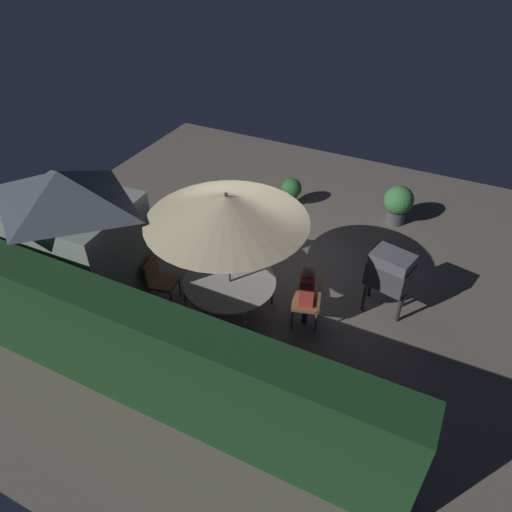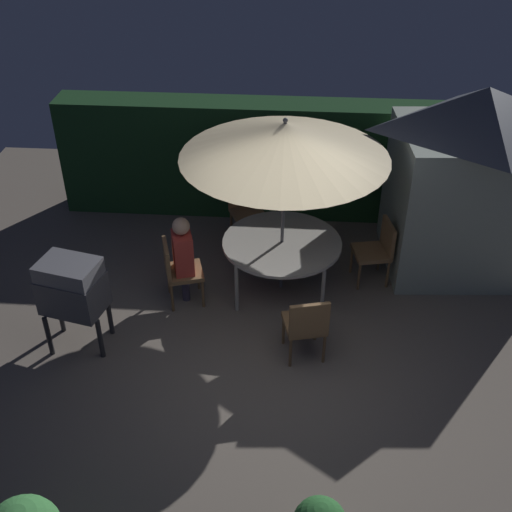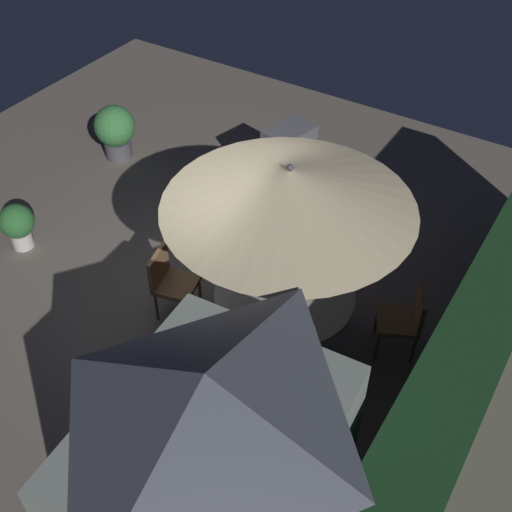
# 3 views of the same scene
# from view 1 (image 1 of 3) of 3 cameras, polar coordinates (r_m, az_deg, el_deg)

# --- Properties ---
(ground_plane) EXTENTS (11.00, 11.00, 0.00)m
(ground_plane) POSITION_cam_1_polar(r_m,az_deg,el_deg) (9.48, 1.39, -1.41)
(ground_plane) COLOR #6B6056
(hedge_backdrop) EXTENTS (6.99, 0.60, 1.83)m
(hedge_backdrop) POSITION_cam_1_polar(r_m,az_deg,el_deg) (6.72, -11.60, -12.27)
(hedge_backdrop) COLOR #193D1E
(hedge_backdrop) RESTS_ON ground
(garden_shed) EXTENTS (2.21, 1.84, 2.60)m
(garden_shed) POSITION_cam_1_polar(r_m,az_deg,el_deg) (8.52, -20.71, 1.81)
(garden_shed) COLOR gray
(garden_shed) RESTS_ON ground
(patio_table) EXTENTS (1.57, 1.57, 0.74)m
(patio_table) POSITION_cam_1_polar(r_m,az_deg,el_deg) (8.08, -3.15, -3.26)
(patio_table) COLOR #B2ADA3
(patio_table) RESTS_ON ground
(patio_umbrella) EXTENTS (2.55, 2.55, 2.45)m
(patio_umbrella) POSITION_cam_1_polar(r_m,az_deg,el_deg) (7.20, -3.55, 5.66)
(patio_umbrella) COLOR #4C4C51
(patio_umbrella) RESTS_ON ground
(bbq_grill) EXTENTS (0.80, 0.65, 1.20)m
(bbq_grill) POSITION_cam_1_polar(r_m,az_deg,el_deg) (8.38, 15.71, -1.76)
(bbq_grill) COLOR #47474C
(bbq_grill) RESTS_ON ground
(chair_near_shed) EXTENTS (0.58, 0.58, 0.90)m
(chair_near_shed) POSITION_cam_1_polar(r_m,az_deg,el_deg) (8.06, 6.61, -5.23)
(chair_near_shed) COLOR olive
(chair_near_shed) RESTS_ON ground
(chair_far_side) EXTENTS (0.56, 0.56, 0.90)m
(chair_far_side) POSITION_cam_1_polar(r_m,az_deg,el_deg) (9.25, -0.86, 1.54)
(chair_far_side) COLOR olive
(chair_far_side) RESTS_ON ground
(chair_toward_hedge) EXTENTS (0.55, 0.55, 0.90)m
(chair_toward_hedge) POSITION_cam_1_polar(r_m,az_deg,el_deg) (8.60, -11.54, -2.64)
(chair_toward_hedge) COLOR olive
(chair_toward_hedge) RESTS_ON ground
(chair_toward_house) EXTENTS (0.61, 0.62, 0.90)m
(chair_toward_house) POSITION_cam_1_polar(r_m,az_deg,el_deg) (7.24, -3.78, -11.40)
(chair_toward_house) COLOR olive
(chair_toward_house) RESTS_ON ground
(potted_plant_by_shed) EXTENTS (0.47, 0.47, 0.67)m
(potted_plant_by_shed) POSITION_cam_1_polar(r_m,az_deg,el_deg) (11.27, 4.25, 7.83)
(potted_plant_by_shed) COLOR silver
(potted_plant_by_shed) RESTS_ON ground
(potted_plant_by_grill) EXTENTS (0.65, 0.65, 0.88)m
(potted_plant_by_grill) POSITION_cam_1_polar(r_m,az_deg,el_deg) (11.00, 16.61, 6.10)
(potted_plant_by_grill) COLOR #4C4C51
(potted_plant_by_grill) RESTS_ON ground
(person_in_red) EXTENTS (0.33, 0.40, 1.26)m
(person_in_red) POSITION_cam_1_polar(r_m,az_deg,el_deg) (7.89, 6.12, -3.77)
(person_in_red) COLOR #CC3D33
(person_in_red) RESTS_ON ground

